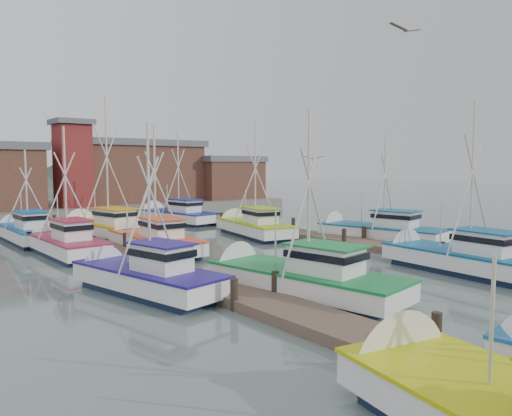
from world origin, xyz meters
TOP-DOWN VIEW (x-y plane):
  - ground at (0.00, 0.00)m, footprint 260.00×260.00m
  - dock_left at (-7.00, 4.04)m, footprint 2.30×46.00m
  - dock_right at (7.00, 4.04)m, footprint 2.30×46.00m
  - quay at (0.00, 37.00)m, footprint 44.00×16.00m
  - shed_center at (6.00, 37.00)m, footprint 14.84×9.54m
  - shed_right at (17.00, 34.00)m, footprint 8.48×6.36m
  - lookout_tower at (-2.00, 33.00)m, footprint 3.60×3.60m
  - boat_4 at (-4.70, -1.69)m, footprint 4.25×9.50m
  - boat_5 at (4.70, -3.57)m, footprint 3.70×9.17m
  - boat_6 at (-9.54, 2.52)m, footprint 3.95×8.35m
  - boat_8 at (-4.71, 11.15)m, footprint 3.40×9.04m
  - boat_9 at (4.51, 12.92)m, footprint 4.39×9.19m
  - boat_10 at (-9.26, 13.42)m, footprint 3.36×8.24m
  - boat_11 at (9.66, 5.44)m, footprint 4.57×9.64m
  - boat_12 at (-4.59, 19.10)m, footprint 4.43×9.81m
  - boat_13 at (4.13, 24.03)m, footprint 4.09×9.63m
  - boat_14 at (-9.64, 20.42)m, footprint 2.98×8.44m
  - gull_near at (-3.71, -6.10)m, footprint 1.55×0.64m
  - gull_far at (0.98, 2.91)m, footprint 1.55×0.64m

SIDE VIEW (x-z plane):
  - ground at x=0.00m, z-range 0.00..0.00m
  - dock_left at x=-7.00m, z-range -0.54..0.96m
  - dock_right at x=7.00m, z-range -0.54..0.96m
  - quay at x=0.00m, z-range 0.00..1.20m
  - boat_14 at x=-9.64m, z-range -2.85..4.20m
  - boat_4 at x=-4.70m, z-range -3.48..4.83m
  - boat_6 at x=-9.54m, z-range -3.16..4.51m
  - boat_8 at x=-4.71m, z-range -3.51..4.87m
  - boat_11 at x=9.66m, z-range -3.47..4.82m
  - boat_10 at x=-9.26m, z-range -3.41..4.77m
  - boat_13 at x=4.13m, z-range -3.93..5.29m
  - boat_9 at x=4.51m, z-range -3.92..5.29m
  - boat_5 at x=4.70m, z-range -3.94..5.30m
  - boat_12 at x=-4.59m, z-range -4.92..6.30m
  - shed_right at x=17.00m, z-range 1.24..6.44m
  - shed_center at x=6.00m, z-range 1.24..8.14m
  - lookout_tower at x=-2.00m, z-range 1.30..9.80m
  - gull_far at x=0.98m, z-range 5.61..5.85m
  - gull_near at x=-3.71m, z-range 9.86..10.10m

